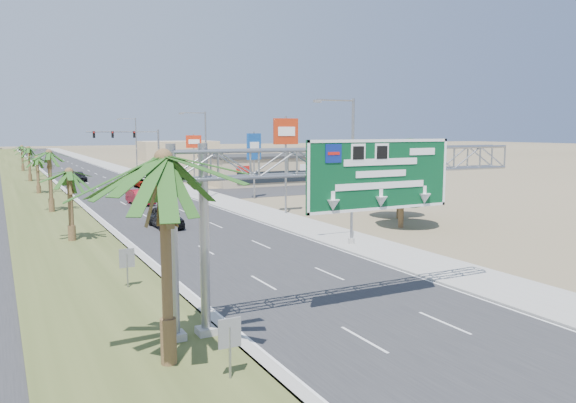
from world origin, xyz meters
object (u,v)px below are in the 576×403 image
Objects in this scene: palm_near at (163,160)px; pole_sign_red_near at (286,137)px; store_building at (268,170)px; pole_sign_red_far at (194,145)px; car_mid_lane at (140,197)px; car_far at (79,177)px; car_left_lane at (165,217)px; car_right_lane at (147,183)px; signal_mast at (145,151)px; sign_gantry at (344,174)px; pole_sign_blue at (254,149)px.

palm_near is 34.77m from pole_sign_red_near.
store_building is 11.56m from pole_sign_red_far.
car_mid_lane reaches higher than car_far.
car_left_lane is (7.20, 26.88, -6.07)m from palm_near.
car_far is 0.65× the size of pole_sign_red_far.
store_building reaches higher than car_far.
signal_mast is at bearing 75.05° from car_right_lane.
car_right_lane is (4.71, 16.63, -0.03)m from car_mid_lane.
car_right_lane is at bearing 177.53° from store_building.
car_right_lane is 0.75× the size of pole_sign_red_far.
palm_near is 1.71× the size of car_mid_lane.
car_mid_lane is 17.29m from car_right_lane.
palm_near reaches higher than car_left_lane.
pole_sign_red_far is at bearing 66.80° from car_left_lane.
signal_mast reaches higher than sign_gantry.
sign_gantry is 59.53m from pole_sign_red_far.
car_mid_lane is 0.53× the size of pole_sign_red_near.
sign_gantry is 3.44× the size of car_mid_lane.
car_left_lane is (-24.00, -31.12, -1.14)m from store_building.
car_mid_lane is at bearing -104.78° from signal_mast.
pole_sign_red_near is at bearing -100.50° from pole_sign_blue.
signal_mast reaches higher than car_far.
pole_sign_red_near is at bearing -112.28° from store_building.
sign_gantry is at bearing -112.43° from pole_sign_red_near.
car_mid_lane is 22.15m from pole_sign_red_far.
car_left_lane is 1.03× the size of car_mid_lane.
pole_sign_red_near reaches higher than car_left_lane.
car_far is 47.56m from pole_sign_red_near.
car_right_lane is 8.85m from pole_sign_red_far.
pole_sign_blue is at bearing 79.50° from pole_sign_red_near.
signal_mast is 2.15× the size of car_far.
car_right_lane is at bearing -66.82° from car_far.
signal_mast reaches higher than pole_sign_blue.
palm_near is (-8.14, -1.93, 0.87)m from sign_gantry.
store_building is 29.61m from car_far.
signal_mast is 37.99m from car_left_lane.
signal_mast reaches higher than pole_sign_red_far.
car_mid_lane is (1.41, 15.26, -0.06)m from car_left_lane.
palm_near reaches higher than pole_sign_blue.
store_building is at bearing 59.92° from pole_sign_blue.
store_building is 27.63m from car_mid_lane.
sign_gantry reaches higher than car_right_lane.
car_right_lane is at bearing -169.03° from pole_sign_red_far.
palm_near reaches higher than car_right_lane.
sign_gantry is at bearing -89.28° from car_left_lane.
pole_sign_red_far is (20.49, 60.16, -1.15)m from palm_near.
car_left_lane is (-0.94, 24.95, -5.20)m from sign_gantry.
palm_near is 28.48m from car_left_lane.
signal_mast reaches higher than car_right_lane.
car_left_lane is (-7.17, -37.10, -3.99)m from signal_mast.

